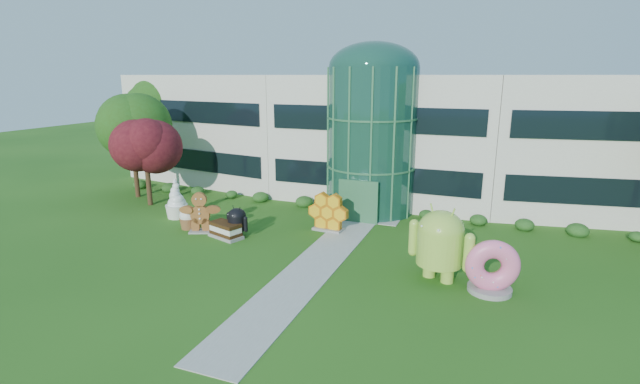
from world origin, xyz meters
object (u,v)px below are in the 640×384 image
at_px(gingerbread, 200,212).
at_px(android_black, 237,220).
at_px(android_green, 440,240).
at_px(donut, 492,265).

bearing_deg(gingerbread, android_black, -18.66).
relative_size(android_black, gingerbread, 0.74).
xyz_separation_m(android_black, gingerbread, (-2.46, -0.15, 0.25)).
relative_size(android_green, donut, 1.58).
bearing_deg(android_green, android_black, -165.52).
distance_m(android_black, gingerbread, 2.48).
distance_m(android_black, donut, 14.39).
relative_size(android_black, donut, 0.81).
bearing_deg(android_black, donut, 7.68).
height_order(android_green, donut, android_green).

